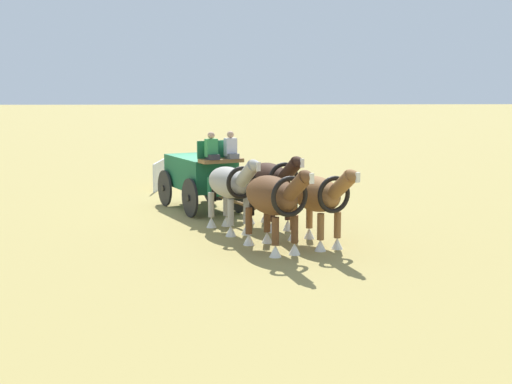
{
  "coord_description": "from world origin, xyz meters",
  "views": [
    {
      "loc": [
        23.82,
        1.02,
        4.25
      ],
      "look_at": [
        4.06,
        1.72,
        1.2
      ],
      "focal_mm": 50.4,
      "sensor_mm": 36.0,
      "label": 1
    }
  ],
  "objects_px": {
    "draft_horse_lead_near": "(318,196)",
    "show_wagon": "(202,174)",
    "draft_horse_rear_off": "(230,185)",
    "draft_horse_lead_off": "(274,198)",
    "draft_horse_rear_near": "(271,181)"
  },
  "relations": [
    {
      "from": "draft_horse_rear_near",
      "to": "draft_horse_lead_off",
      "type": "height_order",
      "value": "draft_horse_rear_near"
    },
    {
      "from": "draft_horse_rear_near",
      "to": "draft_horse_rear_off",
      "type": "xyz_separation_m",
      "value": [
        0.56,
        -1.18,
        -0.03
      ]
    },
    {
      "from": "draft_horse_rear_near",
      "to": "draft_horse_lead_off",
      "type": "xyz_separation_m",
      "value": [
        2.9,
        -0.09,
        -0.01
      ]
    },
    {
      "from": "show_wagon",
      "to": "draft_horse_lead_near",
      "type": "height_order",
      "value": "show_wagon"
    },
    {
      "from": "draft_horse_lead_near",
      "to": "draft_horse_lead_off",
      "type": "relative_size",
      "value": 0.96
    },
    {
      "from": "draft_horse_lead_off",
      "to": "show_wagon",
      "type": "bearing_deg",
      "value": -161.15
    },
    {
      "from": "show_wagon",
      "to": "draft_horse_rear_off",
      "type": "xyz_separation_m",
      "value": [
        3.58,
        0.94,
        0.14
      ]
    },
    {
      "from": "draft_horse_rear_off",
      "to": "draft_horse_lead_off",
      "type": "bearing_deg",
      "value": 24.8
    },
    {
      "from": "draft_horse_rear_off",
      "to": "draft_horse_lead_off",
      "type": "relative_size",
      "value": 0.95
    },
    {
      "from": "draft_horse_lead_near",
      "to": "draft_horse_lead_off",
      "type": "bearing_deg",
      "value": -65.67
    },
    {
      "from": "show_wagon",
      "to": "draft_horse_lead_off",
      "type": "relative_size",
      "value": 1.89
    },
    {
      "from": "draft_horse_rear_near",
      "to": "draft_horse_lead_near",
      "type": "distance_m",
      "value": 2.6
    },
    {
      "from": "draft_horse_rear_off",
      "to": "draft_horse_rear_near",
      "type": "bearing_deg",
      "value": 115.28
    },
    {
      "from": "draft_horse_rear_near",
      "to": "draft_horse_rear_off",
      "type": "relative_size",
      "value": 1.03
    },
    {
      "from": "draft_horse_lead_near",
      "to": "show_wagon",
      "type": "bearing_deg",
      "value": -149.25
    }
  ]
}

